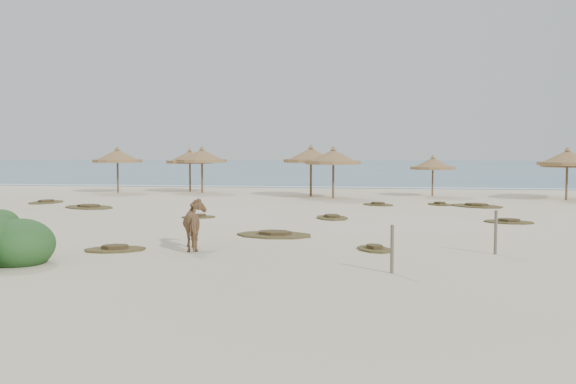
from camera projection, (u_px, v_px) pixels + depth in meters
name	position (u px, v px, depth m)	size (l,w,h in m)	color
ground	(242.00, 233.00, 22.26)	(160.00, 160.00, 0.00)	beige
ocean	(343.00, 167.00, 96.43)	(200.00, 100.00, 0.01)	#29557C
foam_line	(312.00, 187.00, 47.97)	(70.00, 0.60, 0.01)	white
palapa_0	(117.00, 157.00, 42.06)	(4.34, 4.34, 3.06)	brown
palapa_1	(202.00, 156.00, 41.95)	(4.33, 4.33, 3.07)	brown
palapa_2	(190.00, 158.00, 42.72)	(3.24, 3.24, 2.95)	brown
palapa_3	(311.00, 156.00, 39.01)	(3.64, 3.64, 3.17)	brown
palapa_4	(333.00, 158.00, 37.39)	(3.38, 3.38, 3.07)	brown
palapa_5	(433.00, 164.00, 38.79)	(3.22, 3.22, 2.53)	brown
palapa_6	(567.00, 159.00, 36.01)	(3.26, 3.26, 3.02)	brown
palapa_7	(567.00, 161.00, 37.48)	(3.89, 3.89, 2.82)	brown
horse	(197.00, 225.00, 18.72)	(0.79, 1.73, 1.46)	#916442
fence_post_near	(392.00, 249.00, 15.17)	(0.09, 0.09, 1.15)	#665D4C
fence_post_far	(496.00, 232.00, 17.86)	(0.09, 0.09, 1.24)	#665D4C
scrub_1	(89.00, 207.00, 31.62)	(3.45, 3.07, 0.16)	brown
scrub_2	(199.00, 217.00, 27.16)	(1.67, 1.34, 0.16)	brown
scrub_3	(332.00, 217.00, 26.91)	(1.80, 2.28, 0.16)	brown
scrub_4	(509.00, 221.00, 25.37)	(2.20, 1.75, 0.16)	brown
scrub_5	(476.00, 206.00, 32.25)	(3.29, 3.16, 0.16)	brown
scrub_6	(46.00, 202.00, 34.46)	(1.76, 2.47, 0.16)	brown
scrub_7	(378.00, 204.00, 33.01)	(2.06, 1.90, 0.16)	brown
scrub_9	(274.00, 234.00, 21.62)	(2.85, 2.07, 0.16)	brown
scrub_10	(440.00, 204.00, 33.18)	(1.66, 1.90, 0.16)	brown
scrub_11	(115.00, 249.00, 18.55)	(2.04, 1.65, 0.16)	brown
scrub_12	(374.00, 249.00, 18.59)	(1.42, 1.63, 0.16)	brown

